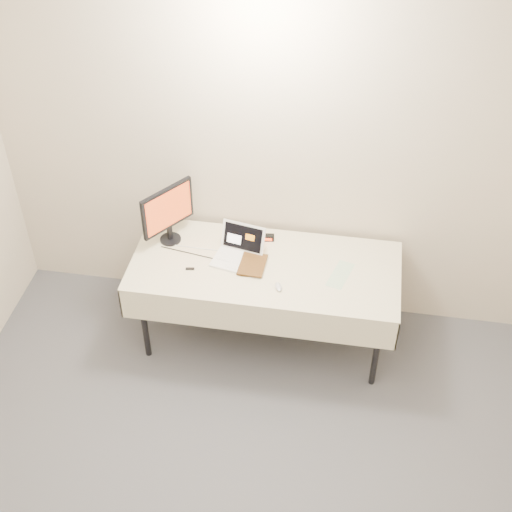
% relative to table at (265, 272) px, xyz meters
% --- Properties ---
extents(back_wall, '(4.00, 0.10, 2.70)m').
position_rel_table_xyz_m(back_wall, '(0.00, 0.45, 0.67)').
color(back_wall, beige).
rests_on(back_wall, ground).
extents(table, '(1.86, 0.81, 0.74)m').
position_rel_table_xyz_m(table, '(0.00, 0.00, 0.00)').
color(table, black).
rests_on(table, ground).
extents(laptop, '(0.36, 0.35, 0.21)m').
position_rel_table_xyz_m(laptop, '(-0.19, 0.06, 0.11)').
color(laptop, white).
rests_on(laptop, table).
extents(monitor, '(0.27, 0.37, 0.45)m').
position_rel_table_xyz_m(monitor, '(-0.71, 0.16, 0.32)').
color(monitor, black).
rests_on(monitor, table).
extents(book, '(0.18, 0.03, 0.24)m').
position_rel_table_xyz_m(book, '(-0.17, -0.02, 0.18)').
color(book, brown).
rests_on(book, table).
extents(alarm_clock, '(0.11, 0.05, 0.04)m').
position_rel_table_xyz_m(alarm_clock, '(-0.03, 0.28, 0.08)').
color(alarm_clock, black).
rests_on(alarm_clock, table).
extents(clicker, '(0.07, 0.10, 0.02)m').
position_rel_table_xyz_m(clicker, '(0.12, -0.21, 0.07)').
color(clicker, '#BBBBBD').
rests_on(clicker, table).
extents(paper_form, '(0.19, 0.31, 0.00)m').
position_rel_table_xyz_m(paper_form, '(0.52, -0.01, 0.06)').
color(paper_form, '#B7DAAD').
rests_on(paper_form, table).
extents(usb_dongle, '(0.06, 0.03, 0.01)m').
position_rel_table_xyz_m(usb_dongle, '(-0.50, -0.13, 0.07)').
color(usb_dongle, black).
rests_on(usb_dongle, table).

